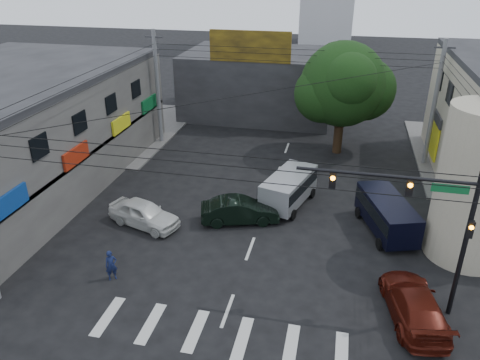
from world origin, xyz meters
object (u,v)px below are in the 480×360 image
(utility_pole_far_left, at_px, (158,89))
(navy_van, at_px, (386,216))
(utility_pole_far_right, at_px, (434,105))
(traffic_officer, at_px, (111,265))
(traffic_gantry, at_px, (427,213))
(white_compact, at_px, (144,214))
(maroon_sedan, at_px, (414,304))
(street_tree, at_px, (343,85))
(dark_sedan, at_px, (240,210))
(silver_minivan, at_px, (289,190))

(utility_pole_far_left, height_order, navy_van, utility_pole_far_left)
(utility_pole_far_right, height_order, traffic_officer, utility_pole_far_right)
(traffic_gantry, height_order, navy_van, traffic_gantry)
(white_compact, relative_size, traffic_officer, 3.04)
(white_compact, xyz_separation_m, navy_van, (13.60, 2.33, 0.26))
(traffic_gantry, relative_size, maroon_sedan, 1.34)
(street_tree, relative_size, utility_pole_far_left, 0.95)
(street_tree, xyz_separation_m, traffic_officer, (-10.00, -19.00, -4.70))
(traffic_gantry, distance_m, utility_pole_far_left, 25.00)
(utility_pole_far_left, distance_m, dark_sedan, 15.18)
(utility_pole_far_right, bearing_deg, white_compact, -142.75)
(utility_pole_far_left, distance_m, silver_minivan, 15.06)
(street_tree, distance_m, traffic_officer, 21.98)
(utility_pole_far_left, relative_size, white_compact, 1.95)
(maroon_sedan, bearing_deg, utility_pole_far_right, -108.75)
(dark_sedan, height_order, navy_van, navy_van)
(street_tree, xyz_separation_m, silver_minivan, (-2.66, -9.60, -4.46))
(dark_sedan, xyz_separation_m, traffic_officer, (-4.82, -6.66, 0.03))
(utility_pole_far_left, height_order, silver_minivan, utility_pole_far_left)
(dark_sedan, height_order, silver_minivan, silver_minivan)
(silver_minivan, distance_m, traffic_officer, 11.93)
(utility_pole_far_right, distance_m, maroon_sedan, 18.25)
(white_compact, bearing_deg, silver_minivan, -43.18)
(traffic_gantry, distance_m, utility_pole_far_right, 17.21)
(traffic_gantry, xyz_separation_m, navy_van, (-0.72, 6.40, -3.83))
(maroon_sedan, bearing_deg, utility_pole_far_left, -54.16)
(utility_pole_far_left, relative_size, maroon_sedan, 1.71)
(utility_pole_far_right, relative_size, traffic_officer, 5.92)
(dark_sedan, relative_size, silver_minivan, 0.94)
(utility_pole_far_left, height_order, traffic_officer, utility_pole_far_left)
(street_tree, bearing_deg, traffic_gantry, -78.01)
(street_tree, height_order, dark_sedan, street_tree)
(street_tree, bearing_deg, traffic_officer, -117.76)
(street_tree, relative_size, silver_minivan, 1.71)
(silver_minivan, relative_size, navy_van, 0.95)
(silver_minivan, bearing_deg, white_compact, 134.92)
(dark_sedan, bearing_deg, navy_van, -102.13)
(white_compact, bearing_deg, navy_van, -62.39)
(traffic_gantry, relative_size, dark_sedan, 1.50)
(traffic_officer, bearing_deg, utility_pole_far_right, 10.80)
(utility_pole_far_left, xyz_separation_m, dark_sedan, (9.32, -11.34, -3.85))
(traffic_officer, bearing_deg, traffic_gantry, -32.57)
(utility_pole_far_right, xyz_separation_m, traffic_officer, (-16.50, -18.00, -3.82))
(white_compact, xyz_separation_m, silver_minivan, (7.84, 4.33, 0.27))
(silver_minivan, bearing_deg, traffic_gantry, -126.34)
(utility_pole_far_right, relative_size, navy_van, 1.71)
(utility_pole_far_right, distance_m, traffic_officer, 24.72)
(street_tree, height_order, navy_van, street_tree)
(traffic_gantry, xyz_separation_m, utility_pole_far_left, (-18.32, 17.00, -0.23))
(dark_sedan, bearing_deg, utility_pole_far_right, -63.08)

